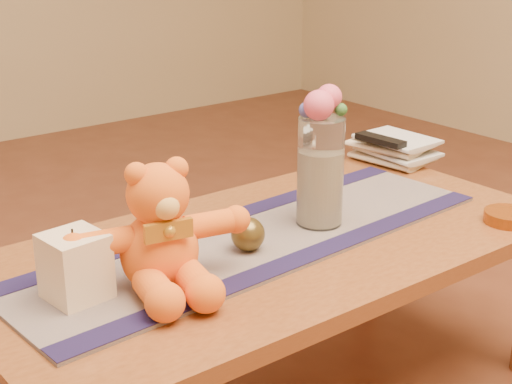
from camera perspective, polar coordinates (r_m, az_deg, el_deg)
coffee_table_top at (r=1.80m, az=1.26°, el=-4.17°), size 1.40×0.70×0.04m
table_leg_br at (r=2.48m, az=8.47°, el=-3.03°), size 0.07×0.07×0.41m
persian_runner at (r=1.78m, az=0.13°, el=-3.53°), size 1.22×0.42×0.01m
runner_border_near at (r=1.68m, az=3.42°, el=-4.83°), size 1.20×0.13×0.00m
runner_border_far at (r=1.88m, az=-2.80°, el=-2.07°), size 1.20×0.13×0.00m
teddy_bear at (r=1.54m, az=-7.20°, el=-2.52°), size 0.42×0.37×0.25m
pillar_candle at (r=1.53m, az=-13.17°, el=-5.34°), size 0.12×0.12×0.13m
candle_wick at (r=1.50m, az=-13.38°, el=-2.88°), size 0.00×0.00×0.01m
glass_vase at (r=1.83m, az=4.76°, el=1.49°), size 0.11×0.11×0.26m
potpourri_fill at (r=1.84m, az=4.73°, el=0.34°), size 0.09×0.09×0.18m
rose_left at (r=1.76m, az=4.65°, el=6.39°), size 0.07×0.07×0.07m
rose_right at (r=1.80m, az=5.40°, el=6.98°), size 0.06×0.06×0.06m
blue_flower_back at (r=1.82m, az=4.39°, el=6.57°), size 0.04×0.04×0.04m
blue_flower_side at (r=1.78m, az=3.74°, el=6.06°), size 0.04×0.04×0.04m
leaf_sprig at (r=1.80m, az=6.27°, el=6.06°), size 0.03×0.03×0.03m
bronze_ball at (r=1.70m, az=-0.60°, el=-3.12°), size 0.09×0.09×0.08m
book_bottom at (r=2.33m, az=8.86°, el=2.10°), size 0.19×0.24×0.02m
book_lower at (r=2.33m, az=9.04°, el=2.55°), size 0.17×0.23×0.02m
book_upper at (r=2.32m, az=8.76°, el=2.98°), size 0.20×0.25×0.02m
book_top at (r=2.31m, az=9.03°, el=3.45°), size 0.17×0.23×0.02m
tv_remote at (r=2.30m, az=9.15°, el=3.81°), size 0.06×0.16×0.02m
amber_dish at (r=1.98m, az=18.09°, el=-1.76°), size 0.15×0.15×0.03m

